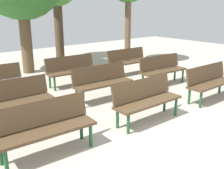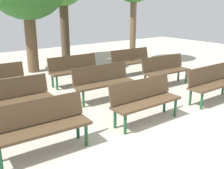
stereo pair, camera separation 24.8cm
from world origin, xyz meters
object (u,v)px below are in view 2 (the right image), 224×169
bench_r1_c0 (12,97)px  bench_r2_c2 (132,60)px  bench_r1_c2 (165,69)px  bench_r0_c1 (145,98)px  bench_r0_c2 (212,81)px  bench_r2_c1 (75,68)px  bench_r1_c1 (103,80)px  bench_r0_c0 (41,124)px

bench_r1_c0 → bench_r2_c2: bearing=19.2°
bench_r1_c0 → bench_r1_c2: size_ratio=0.99×
bench_r0_c1 → bench_r0_c2: size_ratio=1.00×
bench_r2_c1 → bench_r0_c2: bearing=-56.6°
bench_r1_c1 → bench_r1_c2: 2.24m
bench_r2_c2 → bench_r1_c0: bearing=-159.8°
bench_r0_c2 → bench_r2_c1: (-2.05, 3.35, 0.00)m
bench_r1_c1 → bench_r2_c1: size_ratio=1.00×
bench_r0_c0 → bench_r2_c2: bearing=36.7°
bench_r1_c0 → bench_r1_c2: same height
bench_r1_c2 → bench_r0_c0: bearing=-159.1°
bench_r0_c2 → bench_r0_c0: bearing=177.6°
bench_r0_c1 → bench_r2_c2: same height
bench_r1_c1 → bench_r1_c0: bearing=-178.8°
bench_r0_c0 → bench_r1_c2: size_ratio=1.00×
bench_r0_c1 → bench_r2_c1: bearing=87.7°
bench_r0_c2 → bench_r1_c0: same height
bench_r0_c2 → bench_r2_c2: bearing=87.4°
bench_r0_c0 → bench_r1_c1: size_ratio=1.00×
bench_r0_c0 → bench_r1_c0: 1.57m
bench_r1_c0 → bench_r2_c1: size_ratio=1.00×
bench_r0_c0 → bench_r2_c2: size_ratio=1.00×
bench_r1_c1 → bench_r0_c1: bearing=-90.4°
bench_r1_c0 → bench_r1_c2: (4.49, -0.14, 0.00)m
bench_r0_c2 → bench_r0_c1: bearing=177.8°
bench_r0_c2 → bench_r1_c2: bearing=86.9°
bench_r1_c0 → bench_r1_c1: size_ratio=0.99×
bench_r0_c2 → bench_r1_c0: 4.74m
bench_r1_c0 → bench_r1_c2: bearing=-0.3°
bench_r0_c2 → bench_r1_c0: bearing=158.3°
bench_r1_c2 → bench_r2_c2: size_ratio=1.00×
bench_r0_c1 → bench_r0_c2: 2.22m
bench_r0_c2 → bench_r1_c2: 1.66m
bench_r1_c2 → bench_r1_c0: bearing=-178.5°
bench_r1_c0 → bench_r2_c2: (4.56, 1.46, 0.00)m
bench_r1_c0 → bench_r1_c1: 2.26m
bench_r0_c2 → bench_r1_c0: (-4.38, 1.80, 0.00)m
bench_r0_c1 → bench_r2_c1: size_ratio=0.99×
bench_r2_c1 → bench_r1_c2: bearing=-36.2°
bench_r0_c1 → bench_r2_c2: (2.40, 3.15, 0.00)m
bench_r1_c1 → bench_r2_c2: 2.77m
bench_r0_c2 → bench_r2_c2: 3.26m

